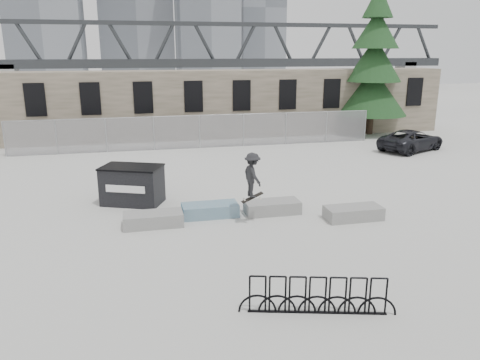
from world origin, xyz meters
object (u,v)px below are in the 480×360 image
suv (411,140)px  planter_offset (353,212)px  planter_far_left (153,219)px  bike_rack (317,296)px  planter_center_right (272,207)px  spruce_tree (374,66)px  dumpster (132,185)px  skateboarder (252,175)px  planter_center_left (210,209)px

suv → planter_offset: bearing=114.8°
planter_offset → suv: size_ratio=0.45×
planter_offset → planter_far_left: bearing=172.5°
planter_offset → bike_rack: bearing=-123.0°
planter_center_right → spruce_tree: size_ratio=0.17×
dumpster → skateboarder: bearing=-15.9°
dumpster → spruce_tree: (16.62, 12.42, 3.98)m
planter_center_right → bike_rack: bike_rack is taller
planter_center_left → spruce_tree: size_ratio=0.17×
planter_center_left → planter_center_right: (2.28, -0.18, 0.00)m
bike_rack → spruce_tree: size_ratio=0.30×
spruce_tree → skateboarder: bearing=-129.0°
planter_center_right → planter_offset: same height
planter_far_left → bike_rack: bearing=-62.4°
planter_offset → dumpster: (-7.59, 3.57, 0.50)m
spruce_tree → planter_far_left: bearing=-136.6°
planter_far_left → planter_center_right: same height
planter_center_left → dumpster: dumpster is taller
planter_center_left → suv: 16.17m
dumpster → suv: 17.58m
planter_far_left → planter_offset: bearing=-7.5°
spruce_tree → skateboarder: 20.31m
planter_far_left → spruce_tree: size_ratio=0.17×
planter_center_left → spruce_tree: (13.93, 14.56, 4.48)m
planter_offset → dumpster: dumpster is taller
spruce_tree → dumpster: bearing=-143.2°
planter_far_left → planter_offset: size_ratio=1.00×
spruce_tree → bike_rack: bearing=-120.4°
bike_rack → suv: size_ratio=0.78×
dumpster → skateboarder: (3.99, -3.19, 0.98)m
suv → dumpster: bearing=87.4°
suv → skateboarder: size_ratio=2.62×
suv → skateboarder: 15.76m
planter_center_left → skateboarder: bearing=-39.2°
planter_far_left → dumpster: 2.78m
planter_center_right → planter_offset: size_ratio=1.00×
planter_far_left → suv: suv is taller
planter_far_left → skateboarder: 3.69m
suv → planter_center_left: bearing=98.0°
spruce_tree → skateboarder: size_ratio=6.74×
spruce_tree → suv: 7.13m
suv → skateboarder: (-12.30, -9.79, 1.11)m
planter_center_right → dumpster: size_ratio=0.76×
planter_center_right → spruce_tree: bearing=51.7°
planter_far_left → planter_offset: same height
planter_center_right → spruce_tree: spruce_tree is taller
planter_far_left → skateboarder: bearing=-9.1°
planter_offset → bike_rack: bike_rack is taller
planter_far_left → planter_center_left: size_ratio=1.00×
suv → spruce_tree: bearing=-28.0°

